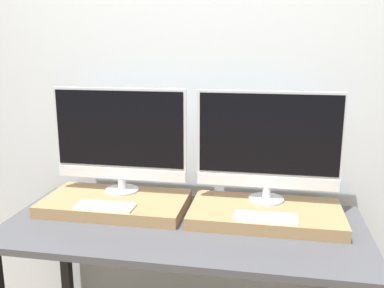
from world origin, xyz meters
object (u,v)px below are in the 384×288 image
at_px(monitor_right, 269,143).
at_px(keyboard_right, 265,217).
at_px(monitor_left, 120,137).
at_px(keyboard_left, 105,206).

bearing_deg(monitor_right, keyboard_right, -90.00).
relative_size(monitor_right, keyboard_right, 2.49).
bearing_deg(monitor_left, keyboard_right, -17.40).
bearing_deg(monitor_right, keyboard_left, -162.60).
bearing_deg(keyboard_right, monitor_right, 90.00).
relative_size(monitor_left, monitor_right, 1.00).
distance_m(monitor_left, keyboard_left, 0.36).
distance_m(monitor_left, monitor_right, 0.73).
bearing_deg(monitor_right, monitor_left, 180.00).
xyz_separation_m(monitor_right, keyboard_right, (-0.00, -0.23, -0.28)).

